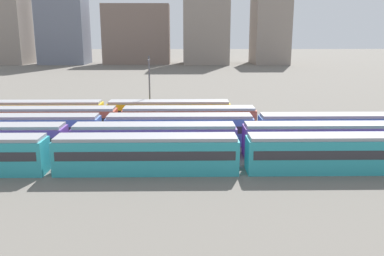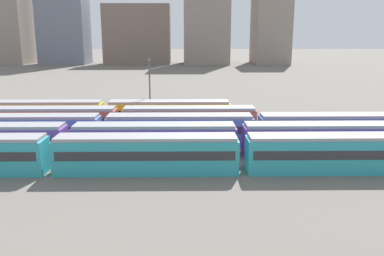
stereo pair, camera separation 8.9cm
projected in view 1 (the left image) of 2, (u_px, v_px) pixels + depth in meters
name	position (u px, v px, depth m)	size (l,w,h in m)	color
train_track_0	(242.00, 153.00, 40.02)	(112.50, 3.06, 3.75)	teal
train_track_1	(155.00, 140.00, 44.94)	(93.60, 3.06, 3.75)	#6B429E
train_track_2	(256.00, 129.00, 50.19)	(112.50, 3.06, 3.75)	#4C70BC
train_track_3	(50.00, 121.00, 54.82)	(55.80, 3.06, 3.75)	#BC4C38
train_track_4	(41.00, 113.00, 59.84)	(55.80, 3.06, 3.75)	yellow
catenary_pole_1	(149.00, 85.00, 62.43)	(0.24, 3.20, 10.12)	#4C4C51
distant_building_0	(2.00, 13.00, 174.67)	(19.98, 17.21, 43.17)	gray
distant_building_1	(62.00, 13.00, 175.03)	(19.90, 16.02, 43.58)	slate
distant_building_2	(137.00, 34.00, 177.60)	(28.80, 12.48, 25.54)	#7A665B
distant_building_3	(206.00, 20.00, 176.62)	(19.59, 20.28, 38.22)	gray
distant_building_4	(270.00, 28.00, 177.85)	(14.75, 21.16, 31.42)	gray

